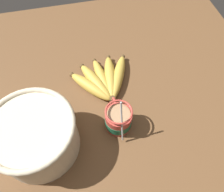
# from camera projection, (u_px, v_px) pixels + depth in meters

# --- Properties ---
(table) EXTENTS (1.24, 1.24, 0.03)m
(table) POSITION_uv_depth(u_px,v_px,m) (111.00, 109.00, 0.78)
(table) COLOR brown
(table) RESTS_ON ground
(coffee_mug) EXTENTS (0.14, 0.09, 0.17)m
(coffee_mug) POSITION_uv_depth(u_px,v_px,m) (118.00, 119.00, 0.69)
(coffee_mug) COLOR #B23D33
(coffee_mug) RESTS_ON table
(banana_bunch) EXTENTS (0.22, 0.24, 0.04)m
(banana_bunch) POSITION_uv_depth(u_px,v_px,m) (104.00, 80.00, 0.80)
(banana_bunch) COLOR #4C381E
(banana_bunch) RESTS_ON table
(woven_basket) EXTENTS (0.25, 0.25, 0.15)m
(woven_basket) POSITION_uv_depth(u_px,v_px,m) (35.00, 136.00, 0.62)
(woven_basket) COLOR beige
(woven_basket) RESTS_ON table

